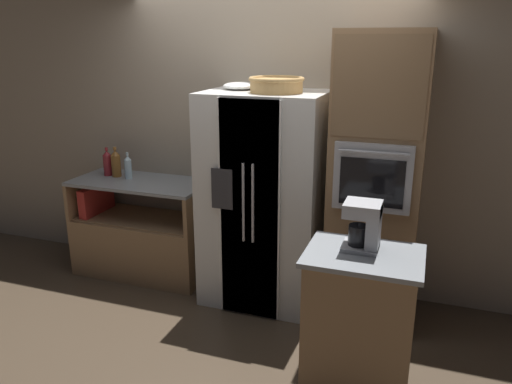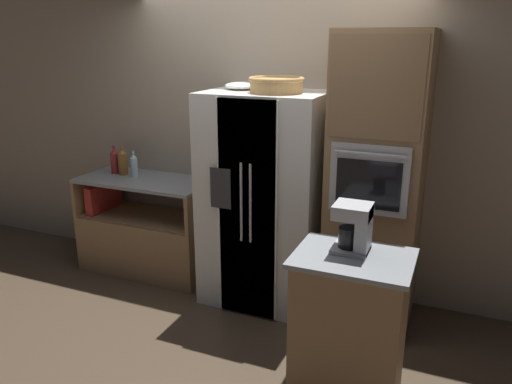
{
  "view_description": "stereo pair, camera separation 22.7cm",
  "coord_description": "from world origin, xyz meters",
  "px_view_note": "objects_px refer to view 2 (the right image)",
  "views": [
    {
      "loc": [
        1.33,
        -3.65,
        2.16
      ],
      "look_at": [
        0.04,
        -0.01,
        0.97
      ],
      "focal_mm": 35.0,
      "sensor_mm": 36.0,
      "label": 1
    },
    {
      "loc": [
        1.54,
        -3.57,
        2.16
      ],
      "look_at": [
        0.04,
        -0.01,
        0.97
      ],
      "focal_mm": 35.0,
      "sensor_mm": 36.0,
      "label": 2
    }
  ],
  "objects_px": {
    "wall_oven": "(377,184)",
    "refrigerator": "(265,200)",
    "wicker_basket": "(276,84)",
    "bottle_wide": "(115,161)",
    "coffee_maker": "(356,227)",
    "fruit_bowl": "(241,86)",
    "bottle_tall": "(123,161)",
    "bottle_short": "(134,165)"
  },
  "relations": [
    {
      "from": "refrigerator",
      "to": "fruit_bowl",
      "type": "distance_m",
      "value": 0.95
    },
    {
      "from": "bottle_wide",
      "to": "refrigerator",
      "type": "bearing_deg",
      "value": -4.97
    },
    {
      "from": "fruit_bowl",
      "to": "bottle_tall",
      "type": "distance_m",
      "value": 1.49
    },
    {
      "from": "wicker_basket",
      "to": "bottle_short",
      "type": "distance_m",
      "value": 1.69
    },
    {
      "from": "wicker_basket",
      "to": "coffee_maker",
      "type": "bearing_deg",
      "value": -45.99
    },
    {
      "from": "wall_oven",
      "to": "bottle_tall",
      "type": "xyz_separation_m",
      "value": [
        -2.41,
        0.1,
        -0.08
      ]
    },
    {
      "from": "wall_oven",
      "to": "wicker_basket",
      "type": "relative_size",
      "value": 5.28
    },
    {
      "from": "wicker_basket",
      "to": "bottle_short",
      "type": "xyz_separation_m",
      "value": [
        -1.48,
        0.16,
        -0.81
      ]
    },
    {
      "from": "fruit_bowl",
      "to": "bottle_wide",
      "type": "bearing_deg",
      "value": 177.09
    },
    {
      "from": "bottle_tall",
      "to": "bottle_short",
      "type": "height_order",
      "value": "bottle_tall"
    },
    {
      "from": "refrigerator",
      "to": "wall_oven",
      "type": "relative_size",
      "value": 0.79
    },
    {
      "from": "wall_oven",
      "to": "coffee_maker",
      "type": "relative_size",
      "value": 7.6
    },
    {
      "from": "wall_oven",
      "to": "wicker_basket",
      "type": "xyz_separation_m",
      "value": [
        -0.78,
        -0.08,
        0.71
      ]
    },
    {
      "from": "wicker_basket",
      "to": "coffee_maker",
      "type": "xyz_separation_m",
      "value": [
        0.83,
        -0.86,
        -0.72
      ]
    },
    {
      "from": "fruit_bowl",
      "to": "bottle_wide",
      "type": "relative_size",
      "value": 0.99
    },
    {
      "from": "bottle_short",
      "to": "coffee_maker",
      "type": "relative_size",
      "value": 0.85
    },
    {
      "from": "wicker_basket",
      "to": "fruit_bowl",
      "type": "relative_size",
      "value": 1.59
    },
    {
      "from": "wicker_basket",
      "to": "bottle_tall",
      "type": "xyz_separation_m",
      "value": [
        -1.63,
        0.18,
        -0.79
      ]
    },
    {
      "from": "wicker_basket",
      "to": "fruit_bowl",
      "type": "bearing_deg",
      "value": 160.45
    },
    {
      "from": "wall_oven",
      "to": "wicker_basket",
      "type": "height_order",
      "value": "wall_oven"
    },
    {
      "from": "refrigerator",
      "to": "bottle_tall",
      "type": "relative_size",
      "value": 6.24
    },
    {
      "from": "wall_oven",
      "to": "refrigerator",
      "type": "bearing_deg",
      "value": -178.34
    },
    {
      "from": "refrigerator",
      "to": "bottle_short",
      "type": "distance_m",
      "value": 1.38
    },
    {
      "from": "wicker_basket",
      "to": "coffee_maker",
      "type": "distance_m",
      "value": 1.39
    },
    {
      "from": "refrigerator",
      "to": "fruit_bowl",
      "type": "relative_size",
      "value": 6.66
    },
    {
      "from": "wicker_basket",
      "to": "bottle_wide",
      "type": "xyz_separation_m",
      "value": [
        -1.73,
        0.19,
        -0.8
      ]
    },
    {
      "from": "wicker_basket",
      "to": "bottle_tall",
      "type": "height_order",
      "value": "wicker_basket"
    },
    {
      "from": "wall_oven",
      "to": "bottle_wide",
      "type": "relative_size",
      "value": 8.27
    },
    {
      "from": "wicker_basket",
      "to": "bottle_wide",
      "type": "distance_m",
      "value": 1.91
    },
    {
      "from": "bottle_short",
      "to": "bottle_tall",
      "type": "bearing_deg",
      "value": 170.63
    },
    {
      "from": "bottle_tall",
      "to": "bottle_wide",
      "type": "distance_m",
      "value": 0.1
    },
    {
      "from": "fruit_bowl",
      "to": "bottle_short",
      "type": "bearing_deg",
      "value": 178.2
    },
    {
      "from": "fruit_bowl",
      "to": "wall_oven",
      "type": "bearing_deg",
      "value": -2.25
    },
    {
      "from": "bottle_wide",
      "to": "coffee_maker",
      "type": "distance_m",
      "value": 2.76
    },
    {
      "from": "wall_oven",
      "to": "coffee_maker",
      "type": "height_order",
      "value": "wall_oven"
    },
    {
      "from": "bottle_wide",
      "to": "bottle_tall",
      "type": "bearing_deg",
      "value": -5.76
    },
    {
      "from": "wicker_basket",
      "to": "fruit_bowl",
      "type": "xyz_separation_m",
      "value": [
        -0.35,
        0.12,
        -0.03
      ]
    },
    {
      "from": "refrigerator",
      "to": "wall_oven",
      "type": "height_order",
      "value": "wall_oven"
    },
    {
      "from": "fruit_bowl",
      "to": "bottle_wide",
      "type": "xyz_separation_m",
      "value": [
        -1.38,
        0.07,
        -0.77
      ]
    },
    {
      "from": "fruit_bowl",
      "to": "bottle_wide",
      "type": "height_order",
      "value": "fruit_bowl"
    },
    {
      "from": "wall_oven",
      "to": "bottle_tall",
      "type": "height_order",
      "value": "wall_oven"
    },
    {
      "from": "fruit_bowl",
      "to": "bottle_short",
      "type": "relative_size",
      "value": 1.07
    }
  ]
}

